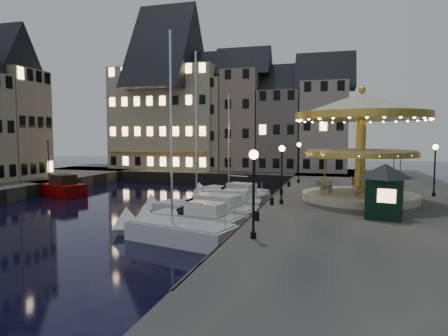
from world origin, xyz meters
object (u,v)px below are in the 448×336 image
(streetlamp_b, at_px, (282,166))
(motorboat_b, at_px, (190,221))
(streetlamp_d, at_px, (435,162))
(bollard_a, at_px, (257,215))
(motorboat_d, at_px, (222,206))
(ticket_kiosk, at_px, (385,181))
(motorboat_c, at_px, (201,210))
(streetlamp_c, at_px, (299,157))
(streetlamp_a, at_px, (254,181))
(bollard_d, at_px, (289,184))
(motorboat_e, at_px, (231,197))
(motorboat_a, at_px, (173,232))
(motorboat_f, at_px, (230,194))
(carousel, at_px, (361,126))
(bollard_b, at_px, (272,200))
(bollard_c, at_px, (281,191))
(red_fishing_boat, at_px, (56,189))

(streetlamp_b, height_order, motorboat_b, streetlamp_b)
(streetlamp_d, xyz_separation_m, bollard_a, (-11.90, -13.00, -2.41))
(motorboat_d, relative_size, ticket_kiosk, 1.70)
(motorboat_c, bearing_deg, bollard_a, -45.34)
(streetlamp_c, bearing_deg, streetlamp_b, -90.00)
(streetlamp_a, distance_m, ticket_kiosk, 9.30)
(streetlamp_a, relative_size, streetlamp_d, 1.00)
(bollard_d, xyz_separation_m, motorboat_e, (-4.84, -3.50, -0.96))
(streetlamp_c, relative_size, streetlamp_d, 1.00)
(streetlamp_c, bearing_deg, motorboat_e, -127.85)
(streetlamp_a, bearing_deg, motorboat_a, 150.13)
(motorboat_a, height_order, motorboat_c, motorboat_a)
(motorboat_e, distance_m, motorboat_f, 2.55)
(bollard_d, distance_m, carousel, 10.45)
(bollard_b, xyz_separation_m, bollard_c, (0.00, 5.00, 0.00))
(bollard_b, bearing_deg, motorboat_f, 120.62)
(streetlamp_a, height_order, streetlamp_b, same)
(motorboat_c, relative_size, motorboat_d, 1.94)
(streetlamp_b, xyz_separation_m, motorboat_a, (-5.37, -6.91, -3.48))
(bollard_c, bearing_deg, red_fishing_boat, 175.21)
(streetlamp_c, bearing_deg, streetlamp_a, -90.00)
(streetlamp_a, height_order, ticket_kiosk, streetlamp_a)
(bollard_b, relative_size, carousel, 0.06)
(motorboat_b, bearing_deg, carousel, 35.69)
(streetlamp_b, relative_size, motorboat_f, 0.40)
(streetlamp_a, xyz_separation_m, bollard_a, (-0.60, 4.00, -2.41))
(motorboat_b, height_order, motorboat_f, motorboat_f)
(motorboat_e, bearing_deg, bollard_b, -55.35)
(streetlamp_b, relative_size, streetlamp_c, 1.00)
(bollard_a, distance_m, carousel, 12.30)
(motorboat_a, bearing_deg, streetlamp_a, -29.87)
(streetlamp_b, xyz_separation_m, streetlamp_d, (11.30, 7.00, 0.00))
(streetlamp_a, distance_m, streetlamp_c, 23.50)
(carousel, bearing_deg, motorboat_d, -170.53)
(motorboat_d, relative_size, motorboat_e, 0.86)
(carousel, bearing_deg, ticket_kiosk, -81.39)
(bollard_b, bearing_deg, carousel, 32.28)
(motorboat_a, relative_size, motorboat_c, 1.05)
(bollard_b, height_order, red_fishing_boat, red_fishing_boat)
(motorboat_e, bearing_deg, bollard_c, -22.46)
(streetlamp_d, distance_m, motorboat_b, 20.39)
(bollard_b, xyz_separation_m, carousel, (6.04, 3.82, 5.29))
(motorboat_c, xyz_separation_m, carousel, (11.19, 4.11, 6.22))
(red_fishing_boat, relative_size, ticket_kiosk, 2.11)
(bollard_c, xyz_separation_m, ticket_kiosk, (7.05, -7.82, 1.87))
(bollard_b, relative_size, motorboat_a, 0.05)
(streetlamp_a, height_order, motorboat_a, motorboat_a)
(streetlamp_d, height_order, motorboat_c, motorboat_c)
(bollard_d, xyz_separation_m, carousel, (6.04, -6.68, 5.29))
(motorboat_b, distance_m, carousel, 14.61)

